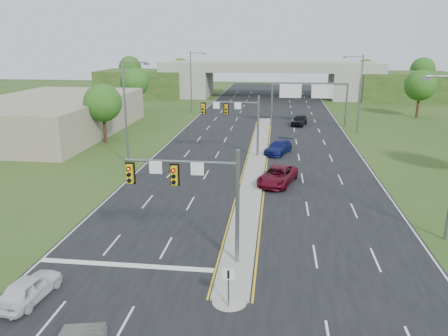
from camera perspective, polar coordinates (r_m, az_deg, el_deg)
name	(u,v)px	position (r m, az deg, el deg)	size (l,w,h in m)	color
ground	(237,264)	(26.60, 1.70, -12.39)	(240.00, 240.00, 0.00)	#244217
road	(261,138)	(59.67, 4.85, 3.88)	(24.00, 160.00, 0.02)	black
median	(256,161)	(48.00, 4.26, 0.94)	(2.00, 54.00, 0.16)	gray
median_nose	(230,300)	(23.14, 0.73, -16.90)	(2.00, 2.00, 0.16)	gray
lane_markings	(254,149)	(53.77, 3.94, 2.54)	(23.72, 160.00, 0.01)	gold
signal_mast_near	(198,188)	(24.91, -3.42, -2.57)	(6.62, 0.60, 7.00)	slate
signal_mast_far	(238,116)	(49.04, 1.83, 6.84)	(6.62, 0.60, 7.00)	slate
keep_right_sign	(228,281)	(21.94, 0.59, -14.55)	(0.60, 0.13, 2.20)	slate
sign_gantry	(308,92)	(68.74, 10.95, 9.71)	(11.58, 0.44, 6.67)	slate
overpass	(269,82)	(103.68, 5.93, 11.10)	(80.00, 14.00, 8.10)	gray
lightpole_l_mid	(127,108)	(46.38, -12.56, 7.64)	(2.85, 0.25, 11.00)	slate
lightpole_l_far	(192,79)	(80.03, -4.19, 11.47)	(2.85, 0.25, 11.00)	slate
lightpole_r_far	(359,90)	(64.58, 17.21, 9.65)	(2.85, 0.25, 11.00)	slate
tree_l_near	(103,103)	(58.14, -15.55, 8.20)	(4.80, 4.80, 7.60)	#382316
tree_l_mid	(135,82)	(82.80, -11.61, 10.93)	(5.20, 5.20, 8.12)	#382316
tree_r_mid	(420,85)	(82.15, 24.27, 9.81)	(5.20, 5.20, 8.12)	#382316
tree_back_a	(130,67)	(124.11, -12.17, 12.73)	(6.00, 6.00, 8.85)	#382316
tree_back_b	(181,69)	(120.34, -5.68, 12.75)	(5.60, 5.60, 8.32)	#382316
tree_back_c	(365,70)	(119.51, 17.95, 12.03)	(5.60, 5.60, 8.32)	#382316
tree_back_d	(423,70)	(122.83, 24.52, 11.63)	(6.00, 6.00, 8.85)	#382316
commercial_building	(50,116)	(67.29, -21.72, 6.36)	(18.00, 30.00, 5.00)	gray
car_white	(29,288)	(25.02, -24.09, -14.12)	(1.59, 3.94, 1.34)	silver
car_far_a	(278,176)	(40.51, 7.01, -1.00)	(2.64, 5.72, 1.59)	#570819
car_far_b	(278,147)	(51.57, 7.13, 2.69)	(2.07, 5.08, 1.48)	#0D1450
car_far_c	(299,120)	(69.66, 9.80, 6.18)	(1.90, 4.71, 1.61)	black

